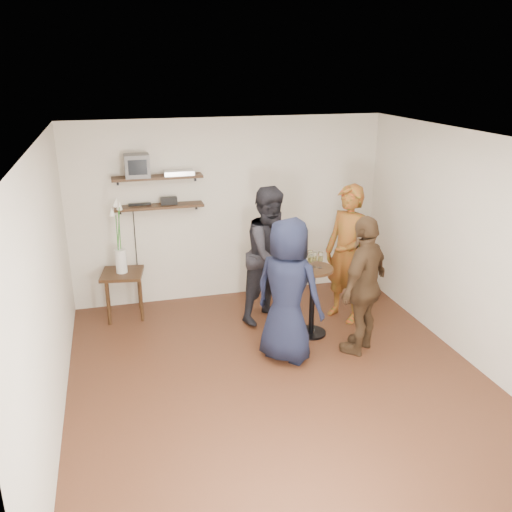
{
  "coord_description": "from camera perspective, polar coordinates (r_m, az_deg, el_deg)",
  "views": [
    {
      "loc": [
        -1.59,
        -4.87,
        3.28
      ],
      "look_at": [
        -0.17,
        0.4,
        1.33
      ],
      "focal_mm": 38.0,
      "sensor_mm": 36.0,
      "label": 1
    }
  ],
  "objects": [
    {
      "name": "person_plaid",
      "position": [
        7.21,
        9.6,
        0.21
      ],
      "size": [
        0.71,
        0.8,
        1.84
      ],
      "primitive_type": "imported",
      "rotation": [
        0.0,
        0.0,
        -1.07
      ],
      "color": "red",
      "rests_on": "room"
    },
    {
      "name": "drinks_table",
      "position": [
        6.82,
        5.95,
        -3.77
      ],
      "size": [
        0.5,
        0.5,
        0.91
      ],
      "color": "black",
      "rests_on": "room"
    },
    {
      "name": "person_navy",
      "position": [
        6.15,
        3.37,
        -3.69
      ],
      "size": [
        0.97,
        0.97,
        1.7
      ],
      "primitive_type": "imported",
      "rotation": [
        0.0,
        0.0,
        2.35
      ],
      "color": "black",
      "rests_on": "room"
    },
    {
      "name": "person_dark",
      "position": [
        7.11,
        1.67,
        0.14
      ],
      "size": [
        1.12,
        1.05,
        1.83
      ],
      "primitive_type": "imported",
      "rotation": [
        0.0,
        0.0,
        0.55
      ],
      "color": "black",
      "rests_on": "room"
    },
    {
      "name": "wine_glass_fr",
      "position": [
        6.65,
        6.78,
        -0.14
      ],
      "size": [
        0.07,
        0.07,
        0.2
      ],
      "color": "silver",
      "rests_on": "drinks_table"
    },
    {
      "name": "wine_glass_fl",
      "position": [
        6.6,
        5.76,
        -0.22
      ],
      "size": [
        0.07,
        0.07,
        0.21
      ],
      "color": "silver",
      "rests_on": "drinks_table"
    },
    {
      "name": "person_brown",
      "position": [
        6.44,
        11.3,
        -3.05
      ],
      "size": [
        1.02,
        0.94,
        1.68
      ],
      "primitive_type": "imported",
      "rotation": [
        0.0,
        0.0,
        3.82
      ],
      "color": "#412D1C",
      "rests_on": "room"
    },
    {
      "name": "shelf_upper",
      "position": [
        7.41,
        -10.33,
        8.17
      ],
      "size": [
        1.2,
        0.25,
        0.04
      ],
      "primitive_type": "cube",
      "color": "black",
      "rests_on": "room"
    },
    {
      "name": "dvd_deck",
      "position": [
        7.43,
        -8.15,
        8.69
      ],
      "size": [
        0.4,
        0.24,
        0.06
      ],
      "primitive_type": "cube",
      "color": "silver",
      "rests_on": "shelf_upper"
    },
    {
      "name": "vase_lilies",
      "position": [
        7.36,
        -14.14,
        0.72
      ],
      "size": [
        0.2,
        0.21,
        1.05
      ],
      "rotation": [
        0.0,
        0.0,
        -0.16
      ],
      "color": "silver",
      "rests_on": "side_table"
    },
    {
      "name": "wine_glass_br",
      "position": [
        6.67,
        6.15,
        -0.12
      ],
      "size": [
        0.06,
        0.06,
        0.19
      ],
      "color": "silver",
      "rests_on": "drinks_table"
    },
    {
      "name": "radio",
      "position": [
        7.5,
        -9.16,
        5.75
      ],
      "size": [
        0.22,
        0.1,
        0.1
      ],
      "primitive_type": "cube",
      "color": "black",
      "rests_on": "shelf_lower"
    },
    {
      "name": "crt_monitor",
      "position": [
        7.37,
        -12.43,
        9.28
      ],
      "size": [
        0.32,
        0.3,
        0.3
      ],
      "primitive_type": "cube",
      "color": "#59595B",
      "rests_on": "shelf_upper"
    },
    {
      "name": "power_strip",
      "position": [
        7.52,
        -12.16,
        5.34
      ],
      "size": [
        0.3,
        0.05,
        0.03
      ],
      "primitive_type": "cube",
      "color": "black",
      "rests_on": "shelf_lower"
    },
    {
      "name": "room",
      "position": [
        5.5,
        2.79,
        -1.54
      ],
      "size": [
        4.58,
        5.08,
        2.68
      ],
      "color": "#3E1F14",
      "rests_on": "ground"
    },
    {
      "name": "wine_glass_bl",
      "position": [
        6.72,
        5.73,
        0.06
      ],
      "size": [
        0.07,
        0.07,
        0.2
      ],
      "color": "silver",
      "rests_on": "drinks_table"
    },
    {
      "name": "side_table",
      "position": [
        7.51,
        -13.86,
        -2.43
      ],
      "size": [
        0.61,
        0.61,
        0.64
      ],
      "rotation": [
        0.0,
        0.0,
        -0.16
      ],
      "color": "black",
      "rests_on": "room"
    },
    {
      "name": "shelf_lower",
      "position": [
        7.5,
        -10.15,
        5.17
      ],
      "size": [
        1.2,
        0.25,
        0.04
      ],
      "primitive_type": "cube",
      "color": "black",
      "rests_on": "room"
    }
  ]
}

